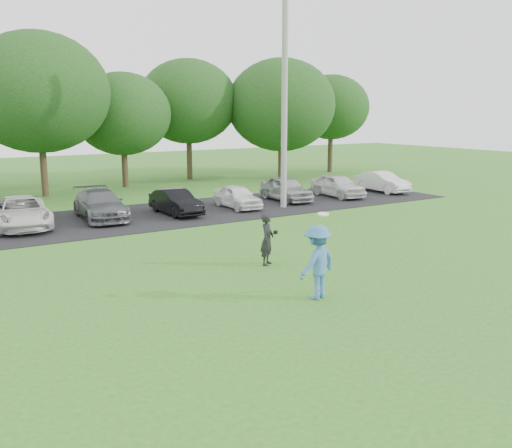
# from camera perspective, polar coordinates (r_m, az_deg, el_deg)

# --- Properties ---
(ground) EXTENTS (100.00, 100.00, 0.00)m
(ground) POSITION_cam_1_polar(r_m,az_deg,el_deg) (14.27, 7.63, -7.46)
(ground) COLOR #31691E
(ground) RESTS_ON ground
(parking_lot) EXTENTS (32.00, 6.50, 0.03)m
(parking_lot) POSITION_cam_1_polar(r_m,az_deg,el_deg) (25.30, -11.62, 0.71)
(parking_lot) COLOR black
(parking_lot) RESTS_ON ground
(utility_pole) EXTENTS (0.28, 0.28, 10.55)m
(utility_pole) POSITION_cam_1_polar(r_m,az_deg,el_deg) (26.88, 2.87, 12.80)
(utility_pole) COLOR gray
(utility_pole) RESTS_ON ground
(frisbee_player) EXTENTS (1.32, 0.96, 2.18)m
(frisbee_player) POSITION_cam_1_polar(r_m,az_deg,el_deg) (14.05, 6.16, -3.80)
(frisbee_player) COLOR teal
(frisbee_player) RESTS_ON ground
(camera_bystander) EXTENTS (0.68, 0.65, 1.57)m
(camera_bystander) POSITION_cam_1_polar(r_m,az_deg,el_deg) (17.02, 1.13, -1.54)
(camera_bystander) COLOR black
(camera_bystander) RESTS_ON ground
(parked_cars) EXTENTS (30.17, 5.13, 1.25)m
(parked_cars) POSITION_cam_1_polar(r_m,az_deg,el_deg) (24.56, -16.34, 1.63)
(parked_cars) COLOR #ACADB3
(parked_cars) RESTS_ON parking_lot
(tree_row) EXTENTS (42.39, 9.85, 8.64)m
(tree_row) POSITION_cam_1_polar(r_m,az_deg,el_deg) (34.62, -15.49, 11.47)
(tree_row) COLOR #38281C
(tree_row) RESTS_ON ground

